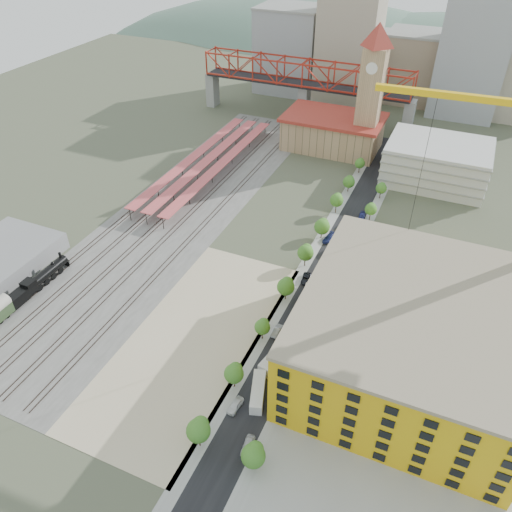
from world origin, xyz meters
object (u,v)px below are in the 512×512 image
at_px(clock_tower, 372,81).
at_px(site_trailer_a, 258,392).
at_px(construction_building, 411,335).
at_px(site_trailer_c, 298,316).
at_px(locomotive, 39,280).
at_px(car_0, 235,406).
at_px(site_trailer_b, 276,358).
at_px(site_trailer_d, 308,298).

distance_m(clock_tower, site_trailer_a, 123.58).
distance_m(construction_building, site_trailer_c, 27.52).
xyz_separation_m(construction_building, site_trailer_a, (-26.00, -20.25, -8.09)).
distance_m(clock_tower, site_trailer_c, 99.92).
distance_m(clock_tower, locomotive, 128.11).
xyz_separation_m(construction_building, car_0, (-29.00, -24.79, -8.62)).
xyz_separation_m(site_trailer_b, site_trailer_d, (0.00, 21.45, -0.14)).
bearing_deg(site_trailer_c, clock_tower, 97.40).
height_order(construction_building, site_trailer_a, construction_building).
bearing_deg(construction_building, locomotive, -173.12).
relative_size(construction_building, locomotive, 2.25).
distance_m(locomotive, site_trailer_c, 67.75).
xyz_separation_m(construction_building, site_trailer_d, (-26.00, 11.20, -8.16)).
height_order(locomotive, site_trailer_a, locomotive).
height_order(construction_building, site_trailer_c, construction_building).
relative_size(locomotive, site_trailer_a, 2.33).
xyz_separation_m(site_trailer_d, car_0, (-3.00, -35.99, -0.47)).
xyz_separation_m(locomotive, site_trailer_c, (66.00, 15.30, -0.68)).
distance_m(construction_building, site_trailer_b, 29.07).
bearing_deg(construction_building, clock_tower, 108.78).
bearing_deg(construction_building, site_trailer_c, 170.81).
relative_size(locomotive, site_trailer_c, 2.17).
distance_m(locomotive, car_0, 64.48).
bearing_deg(site_trailer_d, car_0, -104.29).
distance_m(construction_building, site_trailer_a, 33.93).
xyz_separation_m(site_trailer_a, site_trailer_d, (0.00, 31.45, -0.07)).
bearing_deg(site_trailer_c, car_0, -93.28).
bearing_deg(locomotive, car_0, -12.26).
relative_size(clock_tower, locomotive, 2.31).
xyz_separation_m(site_trailer_c, car_0, (-3.00, -28.99, -0.63)).
bearing_deg(site_trailer_a, clock_tower, 76.02).
bearing_deg(construction_building, site_trailer_d, 156.69).
bearing_deg(site_trailer_a, locomotive, 154.32).
xyz_separation_m(locomotive, site_trailer_b, (66.00, 0.86, -0.71)).
bearing_deg(car_0, site_trailer_a, 61.73).
bearing_deg(clock_tower, car_0, -87.71).
height_order(construction_building, site_trailer_d, construction_building).
bearing_deg(site_trailer_d, locomotive, -170.86).
height_order(site_trailer_a, site_trailer_b, site_trailer_b).
relative_size(site_trailer_c, site_trailer_d, 1.13).
xyz_separation_m(site_trailer_a, site_trailer_b, (0.00, 10.01, 0.07)).
distance_m(locomotive, site_trailer_d, 69.67).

